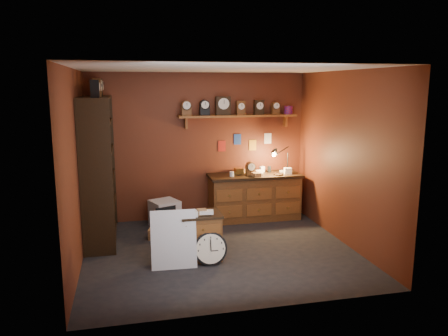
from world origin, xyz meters
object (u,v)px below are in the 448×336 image
Objects in this scene: workbench at (254,194)px; low_cabinet at (201,234)px; shelving_unit at (97,163)px; big_round_clock at (210,249)px.

workbench reaches higher than low_cabinet.
low_cabinet is (1.46, -1.18, -0.88)m from shelving_unit.
workbench is 2.25× the size of low_cabinet.
shelving_unit is 1.50× the size of workbench.
shelving_unit is 5.44× the size of big_round_clock.
shelving_unit reaches higher than low_cabinet.
shelving_unit is at bearing 141.39° from low_cabinet.
workbench is 2.13m from low_cabinet.
workbench is (2.77, 0.49, -0.78)m from shelving_unit.
workbench is 2.30m from big_round_clock.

